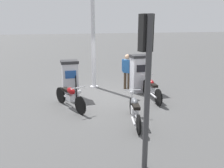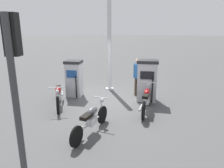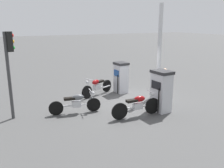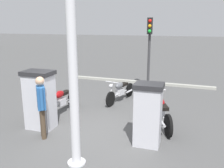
{
  "view_description": "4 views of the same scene",
  "coord_description": "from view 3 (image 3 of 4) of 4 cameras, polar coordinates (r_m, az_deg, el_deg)",
  "views": [
    {
      "loc": [
        9.23,
        -2.5,
        3.11
      ],
      "look_at": [
        0.58,
        -0.0,
        0.71
      ],
      "focal_mm": 36.93,
      "sensor_mm": 36.0,
      "label": 1
    },
    {
      "loc": [
        8.32,
        1.75,
        3.08
      ],
      "look_at": [
        0.89,
        0.34,
        0.98
      ],
      "focal_mm": 34.37,
      "sensor_mm": 36.0,
      "label": 2
    },
    {
      "loc": [
        6.08,
        8.85,
        3.59
      ],
      "look_at": [
        1.41,
        0.55,
        1.15
      ],
      "focal_mm": 38.61,
      "sensor_mm": 36.0,
      "label": 3
    },
    {
      "loc": [
        -5.95,
        -2.55,
        2.99
      ],
      "look_at": [
        1.39,
        -0.04,
        1.06
      ],
      "focal_mm": 38.62,
      "sensor_mm": 36.0,
      "label": 4
    }
  ],
  "objects": [
    {
      "name": "attendant_person",
      "position": [
        10.68,
        12.24,
        -0.15
      ],
      "size": [
        0.5,
        0.43,
        1.69
      ],
      "color": "#473828",
      "rests_on": "ground"
    },
    {
      "name": "canopy_support_pole",
      "position": [
        12.08,
        11.13,
        7.33
      ],
      "size": [
        0.4,
        0.4,
        4.47
      ],
      "color": "silver",
      "rests_on": "ground"
    },
    {
      "name": "ground_plane",
      "position": [
        11.32,
        4.87,
        -4.16
      ],
      "size": [
        120.0,
        120.0,
        0.0
      ],
      "primitive_type": "plane",
      "color": "#4C4C4C"
    },
    {
      "name": "fuel_pump_far",
      "position": [
        10.06,
        11.56,
        -1.59
      ],
      "size": [
        0.65,
        0.86,
        1.72
      ],
      "color": "silver",
      "rests_on": "ground"
    },
    {
      "name": "fuel_pump_near",
      "position": [
        12.55,
        2.13,
        1.59
      ],
      "size": [
        0.64,
        0.71,
        1.6
      ],
      "color": "silver",
      "rests_on": "ground"
    },
    {
      "name": "roadside_traffic_light",
      "position": [
        9.58,
        -23.12,
        5.26
      ],
      "size": [
        0.39,
        0.26,
        3.28
      ],
      "color": "#38383A",
      "rests_on": "ground"
    },
    {
      "name": "motorcycle_far_pump",
      "position": [
        9.45,
        6.01,
        -4.93
      ],
      "size": [
        2.13,
        0.56,
        0.97
      ],
      "color": "black",
      "rests_on": "ground"
    },
    {
      "name": "motorcycle_extra",
      "position": [
        9.85,
        -8.53,
        -4.34
      ],
      "size": [
        2.06,
        0.76,
        0.93
      ],
      "color": "black",
      "rests_on": "ground"
    },
    {
      "name": "motorcycle_near_pump",
      "position": [
        12.16,
        -3.57,
        -0.58
      ],
      "size": [
        2.02,
        0.95,
        0.96
      ],
      "color": "black",
      "rests_on": "ground"
    }
  ]
}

